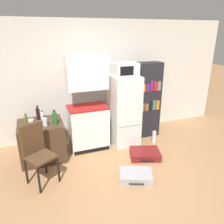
% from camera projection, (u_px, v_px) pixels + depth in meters
% --- Properties ---
extents(ground_plane, '(24.00, 24.00, 0.00)m').
position_uv_depth(ground_plane, '(127.00, 180.00, 3.70)').
color(ground_plane, '#A3754C').
extents(wall_back, '(6.40, 0.10, 2.63)m').
position_uv_depth(wall_back, '(101.00, 80.00, 5.07)').
color(wall_back, beige).
rests_on(wall_back, ground_plane).
extents(side_table, '(0.82, 0.74, 0.75)m').
position_uv_depth(side_table, '(42.00, 141.00, 4.24)').
color(side_table, '#422D1E').
rests_on(side_table, ground_plane).
extents(kitchen_hutch, '(0.80, 0.54, 1.95)m').
position_uv_depth(kitchen_hutch, '(88.00, 108.00, 4.47)').
color(kitchen_hutch, white).
rests_on(kitchen_hutch, ground_plane).
extents(refrigerator, '(0.57, 0.64, 1.51)m').
position_uv_depth(refrigerator, '(124.00, 110.00, 4.74)').
color(refrigerator, silver).
rests_on(refrigerator, ground_plane).
extents(microwave, '(0.49, 0.39, 0.26)m').
position_uv_depth(microwave, '(125.00, 69.00, 4.43)').
color(microwave, silver).
rests_on(microwave, refrigerator).
extents(bookshelf, '(0.56, 0.32, 1.73)m').
position_uv_depth(bookshelf, '(147.00, 100.00, 5.04)').
color(bookshelf, black).
rests_on(bookshelf, ground_plane).
extents(bottle_milk_white, '(0.06, 0.06, 0.19)m').
position_uv_depth(bottle_milk_white, '(42.00, 116.00, 4.22)').
color(bottle_milk_white, white).
rests_on(bottle_milk_white, side_table).
extents(bottle_green_tall, '(0.09, 0.09, 0.28)m').
position_uv_depth(bottle_green_tall, '(55.00, 118.00, 4.02)').
color(bottle_green_tall, '#1E6028').
rests_on(bottle_green_tall, side_table).
extents(bottle_olive_oil, '(0.07, 0.07, 0.24)m').
position_uv_depth(bottle_olive_oil, '(26.00, 121.00, 3.92)').
color(bottle_olive_oil, '#566619').
rests_on(bottle_olive_oil, side_table).
extents(bottle_wine_dark, '(0.07, 0.07, 0.29)m').
position_uv_depth(bottle_wine_dark, '(38.00, 114.00, 4.23)').
color(bottle_wine_dark, black).
rests_on(bottle_wine_dark, side_table).
extents(bottle_amber_beer, '(0.06, 0.06, 0.14)m').
position_uv_depth(bottle_amber_beer, '(27.00, 128.00, 3.74)').
color(bottle_amber_beer, brown).
rests_on(bottle_amber_beer, side_table).
extents(bottle_clear_short, '(0.08, 0.08, 0.19)m').
position_uv_depth(bottle_clear_short, '(45.00, 122.00, 3.96)').
color(bottle_clear_short, silver).
rests_on(bottle_clear_short, side_table).
extents(bowl, '(0.12, 0.12, 0.03)m').
position_uv_depth(bowl, '(30.00, 121.00, 4.17)').
color(bowl, silver).
rests_on(bowl, side_table).
extents(chair, '(0.55, 0.55, 1.01)m').
position_uv_depth(chair, '(36.00, 149.00, 3.50)').
color(chair, black).
rests_on(chair, ground_plane).
extents(suitcase_large_flat, '(0.65, 0.57, 0.13)m').
position_uv_depth(suitcase_large_flat, '(136.00, 176.00, 3.70)').
color(suitcase_large_flat, '#99999E').
rests_on(suitcase_large_flat, ground_plane).
extents(suitcase_small_flat, '(0.69, 0.60, 0.14)m').
position_uv_depth(suitcase_small_flat, '(145.00, 154.00, 4.35)').
color(suitcase_small_flat, maroon).
rests_on(suitcase_small_flat, ground_plane).
extents(water_bottle_front, '(0.09, 0.09, 0.33)m').
position_uv_depth(water_bottle_front, '(154.00, 136.00, 4.92)').
color(water_bottle_front, silver).
rests_on(water_bottle_front, ground_plane).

